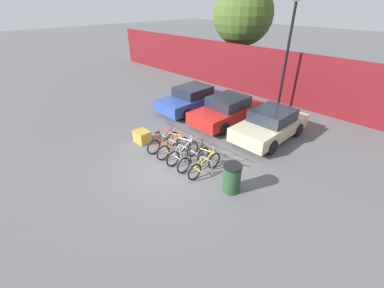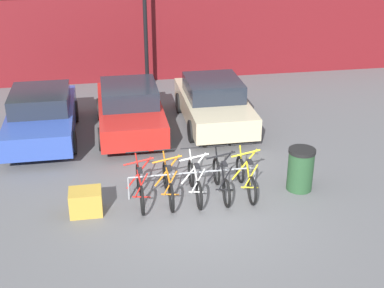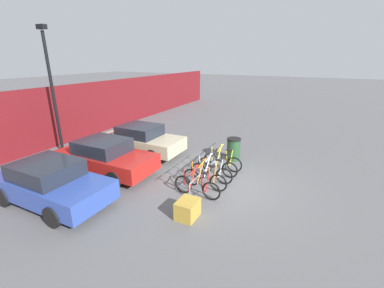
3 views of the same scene
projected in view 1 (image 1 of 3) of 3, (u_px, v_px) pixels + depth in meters
The scene contains 15 objects.
ground_plane at pixel (173, 166), 10.11m from camera, with size 120.00×120.00×0.00m, color #59595B.
hoarding_wall at pixel (296, 80), 15.08m from camera, with size 36.00×0.16×3.11m, color maroon.
bike_rack at pixel (185, 149), 10.30m from camera, with size 3.00×0.04×0.57m.
bicycle_red at pixel (163, 142), 11.03m from camera, with size 0.68×1.71×1.05m.
bicycle_orange at pixel (173, 147), 10.63m from camera, with size 0.68×1.71×1.05m.
bicycle_white at pixel (183, 153), 10.24m from camera, with size 0.68×1.71×1.05m.
bicycle_black at pixel (194, 159), 9.86m from camera, with size 0.68×1.71×1.05m.
bicycle_yellow at pixel (205, 165), 9.49m from camera, with size 0.68×1.71×1.05m.
car_blue at pixel (192, 99), 14.84m from camera, with size 1.91×4.08×1.40m.
car_red at pixel (227, 110), 13.34m from camera, with size 1.91×4.10×1.40m.
car_beige at pixel (270, 124), 11.82m from camera, with size 1.91×4.03×1.40m.
lamp_post at pixel (288, 51), 13.82m from camera, with size 0.24×0.44×5.86m.
trash_bin at pixel (232, 178), 8.58m from camera, with size 0.63×0.63×1.03m.
cargo_crate at pixel (142, 137), 11.66m from camera, with size 0.70×0.56×0.55m, color #B28C33.
tree_behind_hoarding at pixel (243, 15), 18.02m from camera, with size 4.21×4.21×6.85m.
Camera 1 is at (6.52, -5.28, 5.76)m, focal length 24.00 mm.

